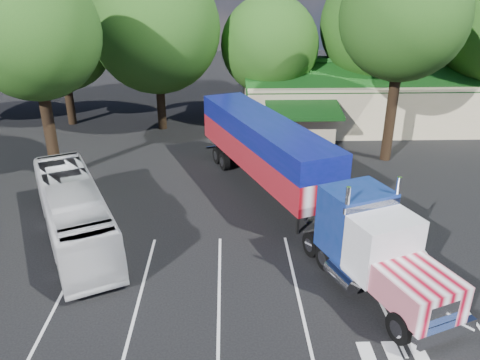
{
  "coord_description": "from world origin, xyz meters",
  "views": [
    {
      "loc": [
        0.38,
        -21.86,
        11.9
      ],
      "look_at": [
        1.06,
        0.61,
        2.0
      ],
      "focal_mm": 35.0,
      "sensor_mm": 36.0,
      "label": 1
    }
  ],
  "objects_px": {
    "semi_truck": "(286,165)",
    "woman": "(307,206)",
    "tour_bus": "(74,212)",
    "silver_sedan": "(362,127)",
    "bicycle": "(310,177)"
  },
  "relations": [
    {
      "from": "semi_truck",
      "to": "woman",
      "type": "height_order",
      "value": "semi_truck"
    },
    {
      "from": "tour_bus",
      "to": "woman",
      "type": "bearing_deg",
      "value": -17.97
    },
    {
      "from": "woman",
      "to": "silver_sedan",
      "type": "bearing_deg",
      "value": -40.55
    },
    {
      "from": "bicycle",
      "to": "silver_sedan",
      "type": "xyz_separation_m",
      "value": [
        5.81,
        9.59,
        0.2
      ]
    },
    {
      "from": "tour_bus",
      "to": "silver_sedan",
      "type": "distance_m",
      "value": 24.17
    },
    {
      "from": "semi_truck",
      "to": "bicycle",
      "type": "height_order",
      "value": "semi_truck"
    },
    {
      "from": "bicycle",
      "to": "tour_bus",
      "type": "bearing_deg",
      "value": -175.02
    },
    {
      "from": "tour_bus",
      "to": "silver_sedan",
      "type": "relative_size",
      "value": 2.64
    },
    {
      "from": "semi_truck",
      "to": "silver_sedan",
      "type": "bearing_deg",
      "value": 37.53
    },
    {
      "from": "woman",
      "to": "tour_bus",
      "type": "height_order",
      "value": "tour_bus"
    },
    {
      "from": "woman",
      "to": "silver_sedan",
      "type": "xyz_separation_m",
      "value": [
        6.81,
        14.37,
        -0.22
      ]
    },
    {
      "from": "tour_bus",
      "to": "silver_sedan",
      "type": "bearing_deg",
      "value": 15.89
    },
    {
      "from": "semi_truck",
      "to": "bicycle",
      "type": "xyz_separation_m",
      "value": [
        1.96,
        3.09,
        -2.09
      ]
    },
    {
      "from": "woman",
      "to": "tour_bus",
      "type": "relative_size",
      "value": 0.17
    },
    {
      "from": "bicycle",
      "to": "tour_bus",
      "type": "height_order",
      "value": "tour_bus"
    }
  ]
}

